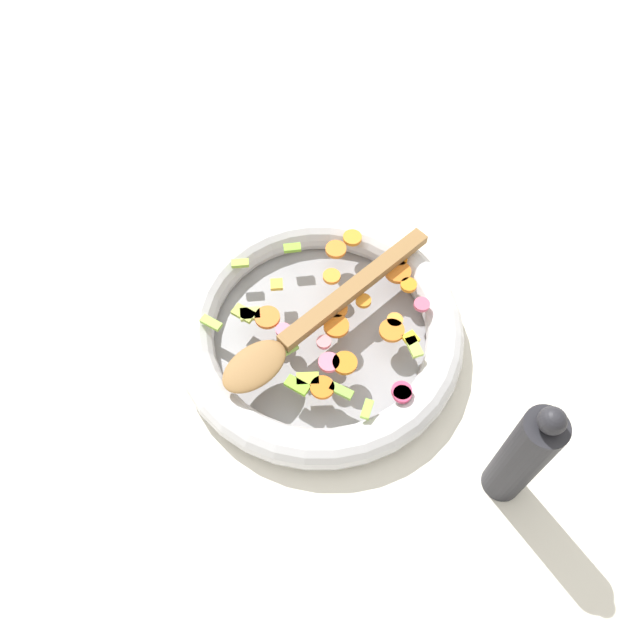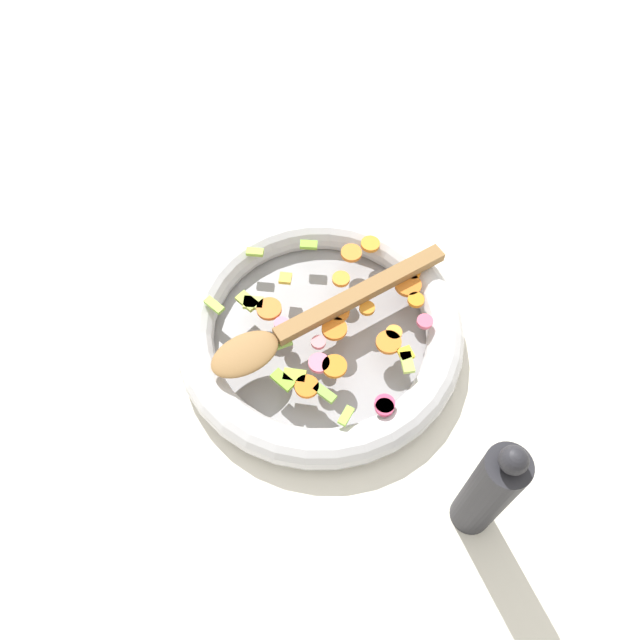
# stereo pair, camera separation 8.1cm
# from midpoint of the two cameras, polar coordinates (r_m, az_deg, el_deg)

# --- Properties ---
(ground_plane) EXTENTS (4.00, 4.00, 0.00)m
(ground_plane) POSITION_cam_midpoint_polar(r_m,az_deg,el_deg) (0.85, -2.71, -1.96)
(ground_plane) COLOR silver
(skillet) EXTENTS (0.38, 0.38, 0.05)m
(skillet) POSITION_cam_midpoint_polar(r_m,az_deg,el_deg) (0.83, -2.77, -1.22)
(skillet) COLOR gray
(skillet) RESTS_ON ground_plane
(chopped_vegetables) EXTENTS (0.31, 0.26, 0.01)m
(chopped_vegetables) POSITION_cam_midpoint_polar(r_m,az_deg,el_deg) (0.81, -0.95, -0.27)
(chopped_vegetables) COLOR orange
(chopped_vegetables) RESTS_ON skillet
(wooden_spoon) EXTENTS (0.15, 0.34, 0.01)m
(wooden_spoon) POSITION_cam_midpoint_polar(r_m,az_deg,el_deg) (0.79, -3.85, -0.49)
(wooden_spoon) COLOR olive
(wooden_spoon) RESTS_ON chopped_vegetables
(pepper_mill) EXTENTS (0.05, 0.05, 0.21)m
(pepper_mill) POSITION_cam_midpoint_polar(r_m,az_deg,el_deg) (0.71, 14.90, -12.23)
(pepper_mill) COLOR #232328
(pepper_mill) RESTS_ON ground_plane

